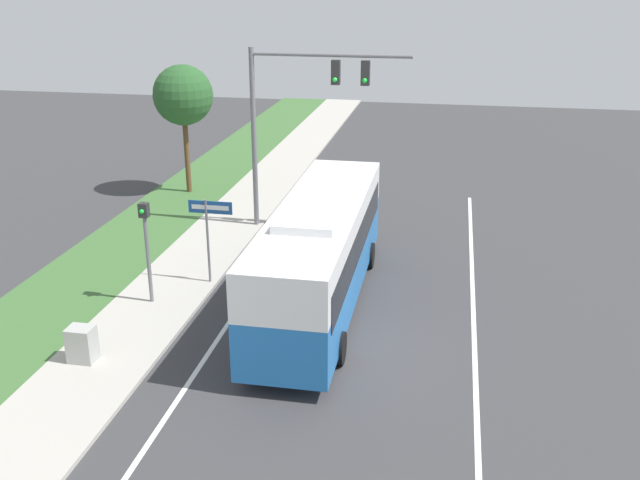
# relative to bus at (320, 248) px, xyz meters

# --- Properties ---
(ground_plane) EXTENTS (80.00, 80.00, 0.00)m
(ground_plane) POSITION_rel_bus_xyz_m (1.14, -2.53, -1.93)
(ground_plane) COLOR #38383A
(sidewalk) EXTENTS (2.80, 80.00, 0.12)m
(sidewalk) POSITION_rel_bus_xyz_m (-5.06, -2.53, -1.87)
(sidewalk) COLOR #ADA89E
(sidewalk) RESTS_ON ground_plane
(grass_verge) EXTENTS (3.60, 80.00, 0.10)m
(grass_verge) POSITION_rel_bus_xyz_m (-8.26, -2.53, -1.88)
(grass_verge) COLOR #3D6633
(grass_verge) RESTS_ON ground_plane
(lane_divider_near) EXTENTS (0.14, 30.00, 0.01)m
(lane_divider_near) POSITION_rel_bus_xyz_m (-2.46, -2.53, -1.93)
(lane_divider_near) COLOR silver
(lane_divider_near) RESTS_ON ground_plane
(lane_divider_far) EXTENTS (0.14, 30.00, 0.01)m
(lane_divider_far) POSITION_rel_bus_xyz_m (4.74, -2.53, -1.93)
(lane_divider_far) COLOR silver
(lane_divider_far) RESTS_ON ground_plane
(bus) EXTENTS (2.58, 10.88, 3.53)m
(bus) POSITION_rel_bus_xyz_m (0.00, 0.00, 0.00)
(bus) COLOR #236BB7
(bus) RESTS_ON ground_plane
(signal_gantry) EXTENTS (6.17, 0.41, 7.18)m
(signal_gantry) POSITION_rel_bus_xyz_m (-2.15, 6.77, 3.15)
(signal_gantry) COLOR slate
(signal_gantry) RESTS_ON ground_plane
(pedestrian_signal) EXTENTS (0.28, 0.34, 3.36)m
(pedestrian_signal) POSITION_rel_bus_xyz_m (-5.21, -0.92, 0.33)
(pedestrian_signal) COLOR slate
(pedestrian_signal) RESTS_ON ground_plane
(street_sign) EXTENTS (1.46, 0.08, 2.99)m
(street_sign) POSITION_rel_bus_xyz_m (-3.83, 0.89, 0.19)
(street_sign) COLOR slate
(street_sign) RESTS_ON ground_plane
(utility_cabinet) EXTENTS (0.69, 0.56, 0.97)m
(utility_cabinet) POSITION_rel_bus_xyz_m (-5.53, -4.68, -1.33)
(utility_cabinet) COLOR #A8A8A3
(utility_cabinet) RESTS_ON sidewalk
(roadside_tree) EXTENTS (2.72, 2.72, 5.88)m
(roadside_tree) POSITION_rel_bus_xyz_m (-8.29, 10.75, 2.66)
(roadside_tree) COLOR brown
(roadside_tree) RESTS_ON grass_verge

